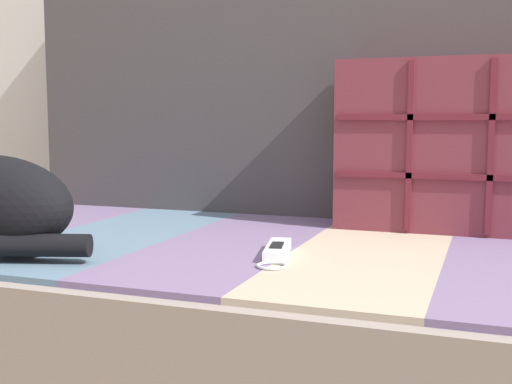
# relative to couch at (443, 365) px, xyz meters

# --- Properties ---
(couch) EXTENTS (2.18, 0.88, 0.41)m
(couch) POSITION_rel_couch_xyz_m (0.00, 0.00, 0.00)
(couch) COLOR gray
(couch) RESTS_ON ground_plane
(sofa_backrest) EXTENTS (2.14, 0.14, 0.56)m
(sofa_backrest) POSITION_rel_couch_xyz_m (0.00, 0.37, 0.49)
(sofa_backrest) COLOR #474242
(sofa_backrest) RESTS_ON couch
(throw_pillow_quilted) EXTENTS (0.46, 0.14, 0.35)m
(throw_pillow_quilted) POSITION_rel_couch_xyz_m (-0.01, 0.22, 0.38)
(throw_pillow_quilted) COLOR brown
(throw_pillow_quilted) RESTS_ON couch
(game_remote_far) EXTENTS (0.08, 0.19, 0.02)m
(game_remote_far) POSITION_rel_couch_xyz_m (-0.27, -0.14, 0.21)
(game_remote_far) COLOR white
(game_remote_far) RESTS_ON couch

